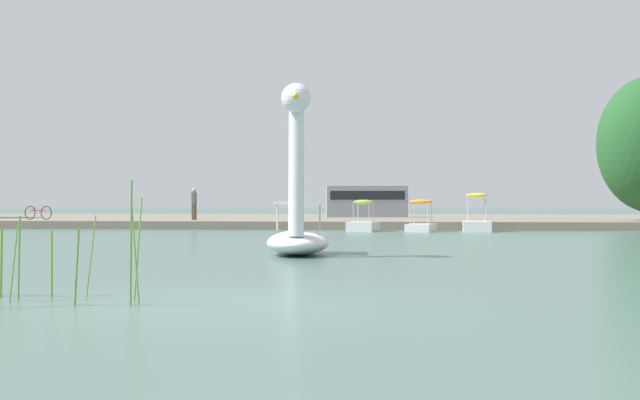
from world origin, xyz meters
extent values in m
plane|color=#47665B|center=(0.00, 0.00, 0.00)|extent=(425.73, 425.73, 0.00)
cube|color=slate|center=(0.00, 40.01, 0.19)|extent=(132.76, 26.98, 0.38)
ellipsoid|color=white|center=(-0.33, 9.10, 0.28)|extent=(1.72, 3.06, 0.56)
cylinder|color=white|center=(-0.24, 8.17, 1.99)|extent=(0.41, 0.68, 3.09)
sphere|color=white|center=(-0.23, 8.01, 3.52)|extent=(0.71, 0.71, 0.65)
cone|color=yellow|center=(-0.20, 7.75, 3.52)|extent=(0.40, 0.47, 0.36)
cube|color=white|center=(-0.35, 9.34, 1.21)|extent=(1.25, 1.56, 0.08)
cylinder|color=silver|center=(-0.86, 9.29, 0.89)|extent=(0.04, 0.04, 0.65)
cylinder|color=silver|center=(0.15, 9.38, 0.89)|extent=(0.04, 0.04, 0.65)
cube|color=white|center=(0.36, 24.82, 0.21)|extent=(1.41, 2.17, 0.42)
ellipsoid|color=#8CCC38|center=(0.36, 24.82, 1.27)|extent=(1.02, 1.27, 0.20)
cylinder|color=#B7B7BF|center=(0.09, 25.33, 0.84)|extent=(0.04, 0.04, 0.85)
cylinder|color=#B7B7BF|center=(0.77, 25.23, 0.84)|extent=(0.04, 0.04, 0.85)
cylinder|color=#B7B7BF|center=(-0.05, 24.42, 0.84)|extent=(0.04, 0.04, 0.85)
cylinder|color=#B7B7BF|center=(0.63, 24.31, 0.84)|extent=(0.04, 0.04, 0.85)
cube|color=white|center=(2.83, 24.67, 0.17)|extent=(1.41, 2.06, 0.34)
ellipsoid|color=orange|center=(2.83, 24.67, 1.29)|extent=(1.15, 1.20, 0.20)
cylinder|color=#B7B7BF|center=(2.54, 25.15, 0.81)|extent=(0.04, 0.04, 0.95)
cylinder|color=#B7B7BF|center=(3.29, 24.99, 0.81)|extent=(0.04, 0.04, 0.95)
cylinder|color=#B7B7BF|center=(2.37, 24.35, 0.81)|extent=(0.04, 0.04, 0.95)
cylinder|color=#B7B7BF|center=(3.12, 24.19, 0.81)|extent=(0.04, 0.04, 0.95)
cube|color=white|center=(5.20, 24.98, 0.22)|extent=(1.26, 2.24, 0.45)
ellipsoid|color=yellow|center=(5.20, 24.98, 1.56)|extent=(0.98, 1.32, 0.20)
cylinder|color=#B7B7BF|center=(4.86, 25.51, 1.00)|extent=(0.04, 0.04, 1.11)
cylinder|color=#B7B7BF|center=(5.59, 25.47, 1.00)|extent=(0.04, 0.04, 1.11)
cylinder|color=#B7B7BF|center=(4.81, 24.48, 1.00)|extent=(0.04, 0.04, 1.11)
cylinder|color=#B7B7BF|center=(5.54, 24.45, 1.00)|extent=(0.04, 0.04, 1.11)
cube|color=#47382D|center=(-8.56, 29.98, 0.79)|extent=(0.21, 0.22, 0.82)
cube|color=#4C4C51|center=(-8.56, 29.98, 1.49)|extent=(0.23, 0.25, 0.58)
sphere|color=tan|center=(-8.56, 29.98, 1.89)|extent=(0.22, 0.22, 0.22)
torus|color=black|center=(-16.14, 29.31, 0.73)|extent=(0.69, 0.25, 0.71)
torus|color=black|center=(-17.17, 29.63, 0.73)|extent=(0.69, 0.25, 0.71)
cube|color=#A51E1E|center=(-16.66, 29.47, 0.85)|extent=(0.93, 0.32, 0.04)
cylinder|color=#A51E1E|center=(-16.86, 29.53, 0.95)|extent=(0.03, 0.03, 0.30)
cube|color=gray|center=(-0.23, 39.22, 1.33)|extent=(5.13, 2.49, 1.91)
cube|color=black|center=(-0.23, 39.22, 1.72)|extent=(4.75, 2.47, 0.53)
cylinder|color=#669942|center=(-1.08, 0.20, 0.63)|extent=(0.10, 0.05, 1.26)
cylinder|color=#669942|center=(-2.34, 0.53, 0.42)|extent=(0.08, 0.13, 0.85)
cylinder|color=#669942|center=(-2.95, 0.41, 0.43)|extent=(0.07, 0.12, 0.86)
cylinder|color=#669942|center=(-0.98, -0.32, 0.73)|extent=(0.10, 0.20, 1.45)
cylinder|color=#669942|center=(-2.54, -0.06, 0.47)|extent=(0.07, 0.11, 0.94)
cylinder|color=#669942|center=(-1.64, -0.31, 0.45)|extent=(0.09, 0.06, 0.90)
cylinder|color=#669942|center=(-1.83, 0.58, 0.52)|extent=(0.11, 0.09, 1.04)
cylinder|color=#669942|center=(-1.03, -0.06, 0.61)|extent=(0.13, 0.06, 1.22)
cylinder|color=#669942|center=(-2.55, 0.10, 0.52)|extent=(0.06, 0.05, 1.04)
camera|label=1|loc=(2.17, -9.06, 1.18)|focal=44.02mm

